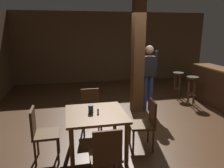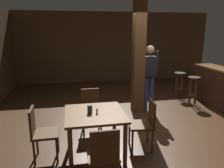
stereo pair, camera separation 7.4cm
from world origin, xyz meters
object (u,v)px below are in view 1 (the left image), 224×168
bar_stool_near (192,84)px  bar_stool_mid (178,79)px  salt_shaker (98,111)px  napkin_cup (91,109)px  chair_west (41,131)px  standing_person (149,73)px  bar_counter (215,87)px  dining_table (96,120)px  chair_north (91,108)px  chair_south (106,154)px  chair_east (146,122)px

bar_stool_near → bar_stool_mid: (-0.05, 0.73, -0.01)m
salt_shaker → napkin_cup: bearing=155.3°
chair_west → bar_stool_mid: (3.92, 2.79, 0.08)m
chair_west → standing_person: standing_person is taller
chair_west → bar_counter: 4.89m
dining_table → standing_person: size_ratio=0.57×
napkin_cup → salt_shaker: size_ratio=1.56×
chair_north → bar_stool_near: (3.06, 1.16, 0.09)m
chair_south → bar_stool_near: size_ratio=1.11×
bar_counter → napkin_cup: bearing=-154.1°
dining_table → standing_person: standing_person is taller
chair_south → dining_table: bearing=90.8°
bar_stool_near → bar_stool_mid: bar_stool_near is taller
dining_table → napkin_cup: size_ratio=7.37×
salt_shaker → bar_stool_mid: salt_shaker is taller
chair_west → bar_counter: bar_counter is taller
napkin_cup → standing_person: (1.71, 1.81, 0.18)m
bar_stool_near → bar_stool_mid: bearing=94.0°
chair_north → standing_person: (1.62, 0.92, 0.50)m
chair_east → standing_person: size_ratio=0.52×
standing_person → bar_stool_mid: standing_person is taller
dining_table → bar_stool_mid: (3.03, 2.81, -0.05)m
dining_table → napkin_cup: 0.20m
chair_south → bar_counter: bar_counter is taller
napkin_cup → bar_stool_near: bearing=33.1°
chair_north → chair_west: bearing=-135.5°
chair_south → bar_counter: size_ratio=0.49×
dining_table → standing_person: bearing=48.2°
chair_east → napkin_cup: 1.03m
chair_west → bar_stool_near: chair_west is taller
bar_stool_near → chair_east: bearing=-136.7°
chair_north → bar_counter: bearing=14.1°
bar_counter → chair_west: bearing=-158.3°
standing_person → napkin_cup: bearing=-133.4°
chair_west → chair_east: size_ratio=1.00×
standing_person → bar_stool_mid: size_ratio=2.19×
chair_east → bar_stool_near: size_ratio=1.11×
bar_stool_mid → chair_north: bearing=-147.8°
chair_south → standing_person: standing_person is taller
chair_south → standing_person: bearing=58.8°
salt_shaker → bar_counter: bar_counter is taller
chair_east → bar_counter: size_ratio=0.49×
chair_north → dining_table: bearing=-91.3°
chair_east → chair_north: same height
bar_counter → bar_stool_near: size_ratio=2.25×
salt_shaker → dining_table: bearing=134.2°
chair_south → napkin_cup: (-0.09, 0.87, 0.32)m
bar_counter → salt_shaker: bearing=-152.8°
chair_south → bar_stool_mid: 4.75m
dining_table → salt_shaker: 0.17m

